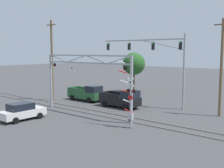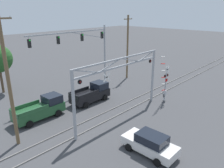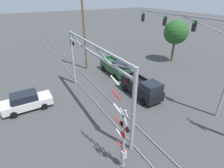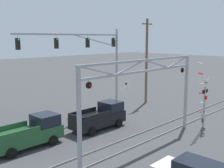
% 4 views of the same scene
% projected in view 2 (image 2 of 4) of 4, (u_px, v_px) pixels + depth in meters
% --- Properties ---
extents(rail_track_near, '(80.00, 0.08, 0.10)m').
position_uv_depth(rail_track_near, '(118.00, 115.00, 22.81)').
color(rail_track_near, gray).
rests_on(rail_track_near, ground_plane).
extents(rail_track_far, '(80.00, 0.08, 0.10)m').
position_uv_depth(rail_track_far, '(108.00, 111.00, 23.74)').
color(rail_track_far, gray).
rests_on(rail_track_far, ground_plane).
extents(crossing_gantry, '(11.83, 0.29, 6.17)m').
position_uv_depth(crossing_gantry, '(121.00, 79.00, 21.30)').
color(crossing_gantry, '#9EA0A5').
rests_on(crossing_gantry, ground_plane).
extents(crossing_signal_mast, '(1.95, 0.35, 5.73)m').
position_uv_depth(crossing_signal_mast, '(165.00, 84.00, 25.67)').
color(crossing_signal_mast, '#9EA0A5').
rests_on(crossing_signal_mast, ground_plane).
extents(traffic_signal_span, '(11.77, 0.39, 8.48)m').
position_uv_depth(traffic_signal_span, '(88.00, 46.00, 28.78)').
color(traffic_signal_span, '#9EA0A5').
rests_on(traffic_signal_span, ground_plane).
extents(pickup_truck_lead, '(4.96, 2.13, 2.11)m').
position_uv_depth(pickup_truck_lead, '(92.00, 94.00, 26.06)').
color(pickup_truck_lead, black).
rests_on(pickup_truck_lead, ground_plane).
extents(pickup_truck_following, '(5.09, 2.13, 2.11)m').
position_uv_depth(pickup_truck_following, '(41.00, 109.00, 22.07)').
color(pickup_truck_following, '#23512D').
rests_on(pickup_truck_following, ground_plane).
extents(sedan_waiting, '(2.06, 4.32, 1.64)m').
position_uv_depth(sedan_waiting, '(150.00, 144.00, 16.67)').
color(sedan_waiting, silver).
rests_on(sedan_waiting, ground_plane).
extents(utility_pole_left, '(1.80, 0.28, 10.54)m').
position_uv_depth(utility_pole_left, '(8.00, 81.00, 16.33)').
color(utility_pole_left, brown).
rests_on(utility_pole_left, ground_plane).
extents(utility_pole_right, '(1.80, 0.28, 9.73)m').
position_uv_depth(utility_pole_right, '(127.00, 47.00, 33.73)').
color(utility_pole_right, brown).
rests_on(utility_pole_right, ground_plane).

